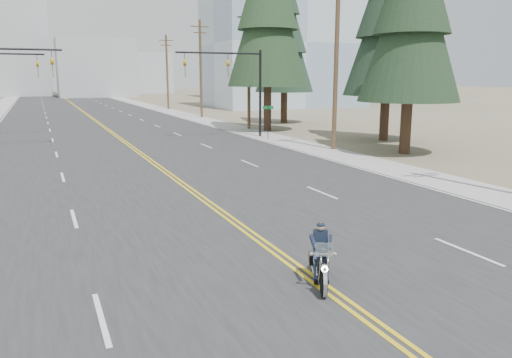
% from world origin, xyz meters
% --- Properties ---
extents(road, '(20.00, 200.00, 0.01)m').
position_xyz_m(road, '(0.00, 70.00, 0.01)').
color(road, '#303033').
rests_on(road, ground).
extents(sidewalk_right, '(3.00, 200.00, 0.01)m').
position_xyz_m(sidewalk_right, '(11.50, 70.00, 0.01)').
color(sidewalk_right, '#A5A5A0').
rests_on(sidewalk_right, ground).
extents(traffic_mast_right, '(7.10, 0.26, 7.00)m').
position_xyz_m(traffic_mast_right, '(8.98, 32.00, 4.94)').
color(traffic_mast_right, black).
rests_on(traffic_mast_right, ground).
extents(street_sign, '(0.90, 0.06, 2.62)m').
position_xyz_m(street_sign, '(10.80, 30.00, 1.80)').
color(street_sign, black).
rests_on(street_sign, ground).
extents(utility_pole_b, '(2.20, 0.30, 11.50)m').
position_xyz_m(utility_pole_b, '(12.50, 23.00, 5.98)').
color(utility_pole_b, brown).
rests_on(utility_pole_b, ground).
extents(utility_pole_c, '(2.20, 0.30, 11.00)m').
position_xyz_m(utility_pole_c, '(12.50, 38.00, 5.73)').
color(utility_pole_c, brown).
rests_on(utility_pole_c, ground).
extents(utility_pole_d, '(2.20, 0.30, 11.50)m').
position_xyz_m(utility_pole_d, '(12.50, 53.00, 5.98)').
color(utility_pole_d, brown).
rests_on(utility_pole_d, ground).
extents(utility_pole_e, '(2.20, 0.30, 11.00)m').
position_xyz_m(utility_pole_e, '(12.50, 70.00, 5.73)').
color(utility_pole_e, brown).
rests_on(utility_pole_e, ground).
extents(glass_building, '(24.00, 16.00, 20.00)m').
position_xyz_m(glass_building, '(32.00, 70.00, 10.00)').
color(glass_building, '#9EB5CC').
rests_on(glass_building, ground).
extents(haze_bldg_b, '(18.00, 14.00, 14.00)m').
position_xyz_m(haze_bldg_b, '(8.00, 125.00, 7.00)').
color(haze_bldg_b, '#ADB2B7').
rests_on(haze_bldg_b, ground).
extents(haze_bldg_c, '(16.00, 12.00, 18.00)m').
position_xyz_m(haze_bldg_c, '(40.00, 110.00, 9.00)').
color(haze_bldg_c, '#B7BCC6').
rests_on(haze_bldg_c, ground).
extents(haze_bldg_d, '(20.00, 15.00, 26.00)m').
position_xyz_m(haze_bldg_d, '(-12.00, 140.00, 13.00)').
color(haze_bldg_d, '#ADB2B7').
rests_on(haze_bldg_d, ground).
extents(haze_bldg_e, '(14.00, 14.00, 12.00)m').
position_xyz_m(haze_bldg_e, '(25.00, 150.00, 6.00)').
color(haze_bldg_e, '#B7BCC6').
rests_on(haze_bldg_e, ground).
extents(motorcyclist, '(1.52, 2.04, 1.47)m').
position_xyz_m(motorcyclist, '(0.04, 3.74, 0.73)').
color(motorcyclist, black).
rests_on(motorcyclist, ground).
extents(conifer_mid, '(6.55, 6.55, 17.46)m').
position_xyz_m(conifer_mid, '(18.79, 25.75, 10.02)').
color(conifer_mid, '#382619').
rests_on(conifer_mid, ground).
extents(conifer_far, '(6.16, 6.16, 16.50)m').
position_xyz_m(conifer_far, '(18.44, 42.45, 9.47)').
color(conifer_far, '#382619').
rests_on(conifer_far, ground).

